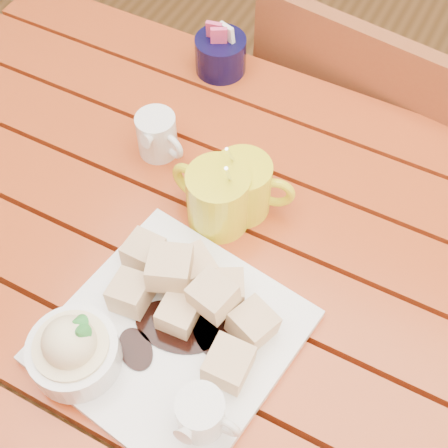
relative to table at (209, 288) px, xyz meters
The scene contains 8 objects.
ground 0.64m from the table, 90.00° to the right, with size 5.00×5.00×0.00m, color brown.
table is the anchor object (origin of this frame).
dessert_plate 0.21m from the table, 87.68° to the right, with size 0.32×0.32×0.11m.
coffee_mug_left 0.17m from the table, 104.69° to the left, with size 0.13×0.09×0.15m.
coffee_mug_right 0.18m from the table, 83.72° to the left, with size 0.12×0.08×0.14m.
cream_pitcher 0.25m from the table, 140.47° to the left, with size 0.09×0.08×0.07m.
sugar_caddy 0.40m from the table, 114.96° to the left, with size 0.09×0.09×0.10m.
chair_far 0.56m from the table, 82.04° to the left, with size 0.45×0.45×0.86m.
Camera 1 is at (0.24, -0.40, 1.49)m, focal length 50.00 mm.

